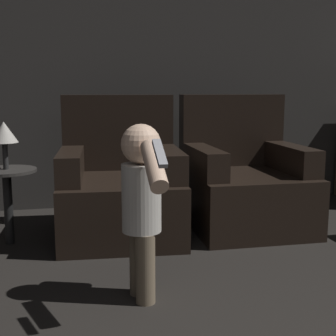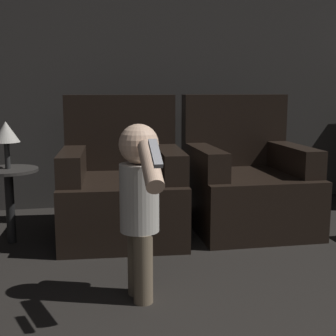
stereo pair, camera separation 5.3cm
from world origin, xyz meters
name	(u,v)px [view 2 (the right image)]	position (x,y,z in m)	size (l,w,h in m)	color
wall_back	(119,60)	(0.00, 4.50, 1.30)	(8.40, 0.05, 2.60)	#33302D
armchair_left	(122,189)	(-0.08, 3.62, 0.33)	(0.92, 0.98, 1.00)	black
armchair_right	(246,183)	(0.87, 3.62, 0.33)	(0.86, 0.93, 1.00)	black
person_toddler	(140,198)	(-0.11, 2.50, 0.52)	(0.19, 0.60, 0.88)	brown
side_table	(9,184)	(-0.85, 3.55, 0.41)	(0.40, 0.40, 0.52)	black
lamp	(6,133)	(-0.85, 3.55, 0.76)	(0.18, 0.18, 0.32)	#262626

